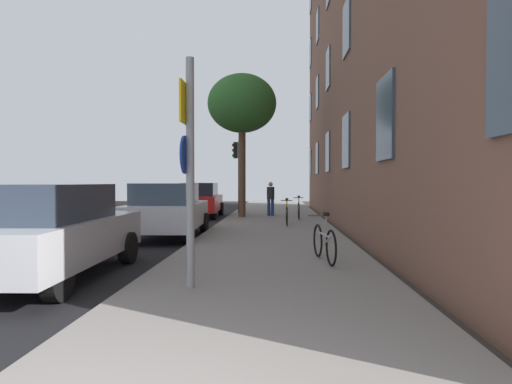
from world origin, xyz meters
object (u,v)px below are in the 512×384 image
(bicycle_1, at_px, (287,214))
(bicycle_2, at_px, (299,210))
(bicycle_0, at_px, (324,242))
(car_2, at_px, (201,200))
(traffic_light, at_px, (237,164))
(car_0, at_px, (49,230))
(sign_post, at_px, (189,159))
(tree_near, at_px, (242,105))
(car_1, at_px, (167,210))
(pedestrian_0, at_px, (271,196))

(bicycle_1, bearing_deg, bicycle_2, 77.94)
(bicycle_0, height_order, car_2, car_2)
(traffic_light, bearing_deg, car_2, -135.48)
(bicycle_0, distance_m, car_0, 4.98)
(bicycle_0, distance_m, bicycle_1, 7.33)
(bicycle_1, distance_m, car_2, 6.06)
(traffic_light, bearing_deg, sign_post, -87.39)
(tree_near, relative_size, bicycle_0, 3.74)
(bicycle_0, relative_size, car_1, 0.39)
(tree_near, distance_m, car_2, 4.83)
(sign_post, xyz_separation_m, car_0, (-2.57, 0.89, -1.15))
(sign_post, bearing_deg, tree_near, 91.16)
(bicycle_2, bearing_deg, traffic_light, 129.52)
(tree_near, distance_m, bicycle_2, 5.32)
(bicycle_1, distance_m, car_0, 9.60)
(sign_post, distance_m, car_1, 6.98)
(traffic_light, height_order, pedestrian_0, traffic_light)
(bicycle_2, relative_size, pedestrian_0, 1.14)
(bicycle_0, bearing_deg, sign_post, -135.19)
(sign_post, distance_m, car_0, 2.96)
(sign_post, bearing_deg, bicycle_2, 79.70)
(bicycle_1, relative_size, bicycle_2, 0.99)
(sign_post, relative_size, pedestrian_0, 2.17)
(bicycle_0, height_order, bicycle_1, bicycle_1)
(bicycle_0, relative_size, pedestrian_0, 1.09)
(car_1, relative_size, car_2, 1.04)
(tree_near, distance_m, car_1, 7.97)
(pedestrian_0, bearing_deg, car_1, -112.41)
(car_1, bearing_deg, bicycle_2, 52.88)
(bicycle_2, xyz_separation_m, car_2, (-4.50, 1.98, 0.34))
(pedestrian_0, distance_m, car_0, 13.41)
(bicycle_0, height_order, pedestrian_0, pedestrian_0)
(pedestrian_0, distance_m, car_1, 7.81)
(bicycle_1, bearing_deg, car_0, -116.08)
(bicycle_2, xyz_separation_m, car_1, (-4.19, -5.53, 0.34))
(sign_post, distance_m, bicycle_2, 12.41)
(bicycle_2, relative_size, car_2, 0.42)
(sign_post, relative_size, bicycle_2, 1.90)
(tree_near, xyz_separation_m, pedestrian_0, (1.26, 0.71, -4.10))
(traffic_light, bearing_deg, bicycle_1, -69.02)
(car_0, bearing_deg, sign_post, -19.02)
(traffic_light, xyz_separation_m, car_1, (-1.27, -9.07, -1.74))
(pedestrian_0, relative_size, car_1, 0.35)
(car_0, bearing_deg, car_2, 88.80)
(bicycle_2, bearing_deg, bicycle_1, -102.06)
(sign_post, bearing_deg, car_2, 99.26)
(bicycle_0, distance_m, pedestrian_0, 11.68)
(traffic_light, xyz_separation_m, pedestrian_0, (1.71, -1.84, -1.58))
(bicycle_1, relative_size, pedestrian_0, 1.13)
(traffic_light, relative_size, bicycle_1, 2.05)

